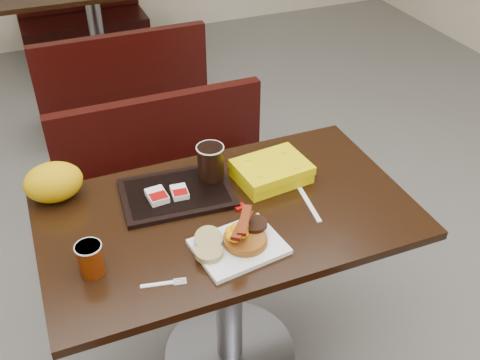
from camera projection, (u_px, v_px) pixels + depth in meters
name	position (u px, v px, depth m)	size (l,w,h in m)	color
floor	(230.00, 355.00, 2.27)	(6.00, 7.00, 0.01)	slate
table_near	(229.00, 291.00, 2.05)	(1.20, 0.70, 0.75)	black
bench_near_n	(174.00, 187.00, 2.58)	(1.00, 0.46, 0.72)	black
table_far	(97.00, 37.00, 4.00)	(1.20, 0.70, 0.75)	black
bench_far_s	(119.00, 79.00, 3.48)	(1.00, 0.46, 0.72)	black
bench_far_n	(82.00, 7.00, 4.53)	(1.00, 0.46, 0.72)	black
platter	(239.00, 247.00, 1.68)	(0.26, 0.20, 0.02)	white
pancake_stack	(246.00, 239.00, 1.68)	(0.13, 0.13, 0.03)	brown
sausage_patty	(254.00, 224.00, 1.71)	(0.08, 0.08, 0.01)	black
scrambled_eggs	(238.00, 231.00, 1.65)	(0.09, 0.08, 0.05)	#FD9F05
bacon_strips	(242.00, 224.00, 1.63)	(0.15, 0.07, 0.01)	#450704
muffin_bottom	(209.00, 252.00, 1.64)	(0.08, 0.08, 0.02)	tan
muffin_top	(208.00, 239.00, 1.67)	(0.08, 0.08, 0.02)	tan
coffee_cup_near	(90.00, 259.00, 1.58)	(0.07, 0.07, 0.10)	#8E2B05
fork	(157.00, 284.00, 1.57)	(0.13, 0.02, 0.00)	white
knife	(309.00, 204.00, 1.86)	(0.19, 0.02, 0.00)	white
condiment_syrup	(201.00, 210.00, 1.83)	(0.04, 0.03, 0.01)	#B82E07
condiment_ketchup	(240.00, 207.00, 1.84)	(0.04, 0.03, 0.01)	#8C0504
tray	(177.00, 193.00, 1.89)	(0.37, 0.26, 0.02)	black
hashbrown_sleeve_left	(157.00, 196.00, 1.85)	(0.06, 0.08, 0.02)	silver
hashbrown_sleeve_right	(180.00, 192.00, 1.87)	(0.05, 0.07, 0.02)	silver
coffee_cup_far	(211.00, 162.00, 1.92)	(0.09, 0.09, 0.12)	black
clamshell	(272.00, 171.00, 1.95)	(0.24, 0.18, 0.07)	#E0C603
paper_bag	(53.00, 182.00, 1.85)	(0.19, 0.14, 0.13)	#EFA507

